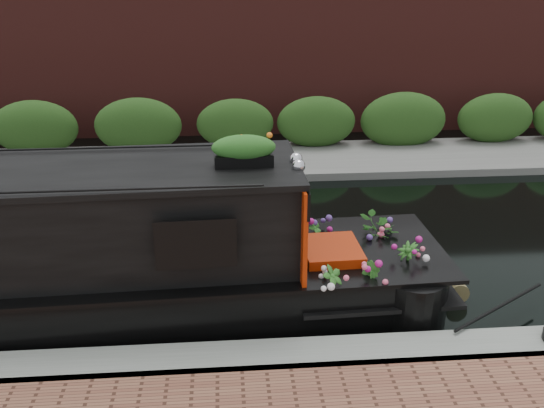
{
  "coord_description": "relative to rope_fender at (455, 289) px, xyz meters",
  "views": [
    {
      "loc": [
        -0.11,
        -9.18,
        4.67
      ],
      "look_at": [
        0.58,
        -0.6,
        1.03
      ],
      "focal_mm": 40.0,
      "sensor_mm": 36.0,
      "label": 1
    }
  ],
  "objects": [
    {
      "name": "ground",
      "position": [
        -3.12,
        1.88,
        -0.15
      ],
      "size": [
        80.0,
        80.0,
        0.0
      ],
      "primitive_type": "plane",
      "color": "black",
      "rests_on": "ground"
    },
    {
      "name": "near_bank_coping",
      "position": [
        -3.12,
        -1.42,
        -0.15
      ],
      "size": [
        40.0,
        0.6,
        0.5
      ],
      "primitive_type": "cube",
      "color": "gray",
      "rests_on": "ground"
    },
    {
      "name": "far_bank_path",
      "position": [
        -3.12,
        6.08,
        -0.15
      ],
      "size": [
        40.0,
        2.4,
        0.34
      ],
      "primitive_type": "cube",
      "color": "slate",
      "rests_on": "ground"
    },
    {
      "name": "far_hedge",
      "position": [
        -3.12,
        6.98,
        -0.15
      ],
      "size": [
        40.0,
        1.1,
        2.8
      ],
      "primitive_type": "cube",
      "color": "#234617",
      "rests_on": "ground"
    },
    {
      "name": "far_brick_wall",
      "position": [
        -3.12,
        9.08,
        -0.15
      ],
      "size": [
        40.0,
        1.0,
        8.0
      ],
      "primitive_type": "cube",
      "color": "#511F1B",
      "rests_on": "ground"
    },
    {
      "name": "rope_fender",
      "position": [
        0.0,
        0.0,
        0.0
      ],
      "size": [
        0.3,
        0.32,
        0.3
      ],
      "primitive_type": "cylinder",
      "rotation": [
        1.57,
        0.0,
        0.0
      ],
      "color": "brown",
      "rests_on": "ground"
    }
  ]
}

